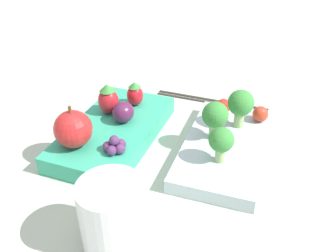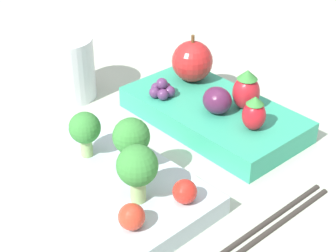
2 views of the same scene
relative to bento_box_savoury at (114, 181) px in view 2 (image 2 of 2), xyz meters
The scene contains 15 objects.
ground_plane 0.09m from the bento_box_savoury, 84.38° to the right, with size 4.00×4.00×0.00m, color #ADB7A3.
bento_box_savoury is the anchor object (origin of this frame).
bento_box_fruit 0.18m from the bento_box_savoury, 84.35° to the right, with size 0.23×0.13×0.03m.
broccoli_floret_0 0.07m from the bento_box_savoury, 168.86° to the left, with size 0.04×0.04×0.06m.
broccoli_floret_1 0.06m from the bento_box_savoury, ahead, with size 0.03×0.03×0.05m.
broccoli_floret_2 0.05m from the bento_box_savoury, 108.96° to the right, with size 0.04×0.04×0.06m.
cherry_tomato_0 0.09m from the bento_box_savoury, 152.23° to the left, with size 0.03×0.03×0.03m.
cherry_tomato_1 0.09m from the bento_box_savoury, 165.97° to the right, with size 0.02×0.02×0.02m.
apple 0.22m from the bento_box_savoury, 67.81° to the right, with size 0.05×0.05×0.06m.
strawberry_0 0.18m from the bento_box_savoury, 107.38° to the right, with size 0.03×0.03×0.04m.
strawberry_1 0.20m from the bento_box_savoury, 94.27° to the right, with size 0.03×0.03×0.05m.
plum 0.17m from the bento_box_savoury, 89.23° to the right, with size 0.04×0.03×0.03m.
grape_cluster 0.17m from the bento_box_savoury, 61.44° to the right, with size 0.03×0.03×0.03m.
drinking_cup 0.22m from the bento_box_savoury, 23.96° to the right, with size 0.07×0.07×0.08m.
chopsticks_pair 0.16m from the bento_box_savoury, 160.09° to the right, with size 0.02×0.21×0.01m.
Camera 2 is at (-0.39, 0.37, 0.38)m, focal length 60.00 mm.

